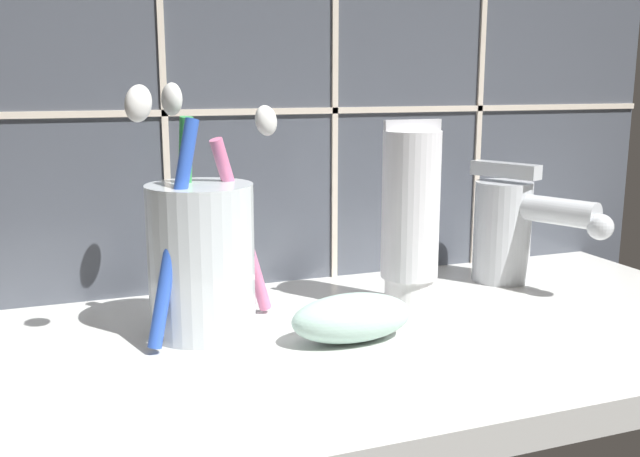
% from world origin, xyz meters
% --- Properties ---
extents(sink_counter, '(0.56, 0.29, 0.02)m').
position_xyz_m(sink_counter, '(0.00, 0.00, 0.01)').
color(sink_counter, silver).
rests_on(sink_counter, ground).
extents(tile_wall_backsplash, '(0.66, 0.02, 0.43)m').
position_xyz_m(tile_wall_backsplash, '(0.00, 0.15, 0.22)').
color(tile_wall_backsplash, '#4C515B').
rests_on(tile_wall_backsplash, ground).
extents(toothbrush_cup, '(0.12, 0.08, 0.17)m').
position_xyz_m(toothbrush_cup, '(-0.12, 0.04, 0.07)').
color(toothbrush_cup, silver).
rests_on(toothbrush_cup, sink_counter).
extents(toothpaste_tube, '(0.04, 0.04, 0.14)m').
position_xyz_m(toothpaste_tube, '(0.04, 0.04, 0.09)').
color(toothpaste_tube, white).
rests_on(toothpaste_tube, sink_counter).
extents(sink_faucet, '(0.07, 0.11, 0.10)m').
position_xyz_m(sink_faucet, '(0.15, 0.07, 0.07)').
color(sink_faucet, silver).
rests_on(sink_faucet, sink_counter).
extents(soap_bar, '(0.08, 0.04, 0.03)m').
position_xyz_m(soap_bar, '(-0.03, -0.01, 0.04)').
color(soap_bar, silver).
rests_on(soap_bar, sink_counter).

